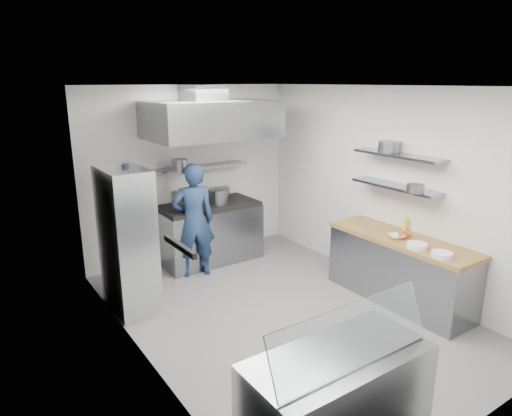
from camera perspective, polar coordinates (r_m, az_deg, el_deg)
floor at (r=5.99m, az=3.31°, el=-12.90°), size 5.00×5.00×0.00m
ceiling at (r=5.26m, az=3.80°, el=14.96°), size 5.00×5.00×0.00m
wall_back at (r=7.54m, az=-8.17°, el=4.32°), size 3.60×2.80×0.02m
wall_front at (r=3.91m, az=26.73°, el=-8.04°), size 3.60×2.80×0.02m
wall_left at (r=4.63m, az=-14.42°, el=-3.25°), size 2.80×5.00×0.02m
wall_right at (r=6.69m, az=15.86°, el=2.43°), size 2.80×5.00×0.02m
gas_range at (r=7.48m, az=-5.84°, el=-3.22°), size 1.60×0.80×0.90m
cooktop at (r=7.34m, az=-5.94°, el=0.32°), size 1.57×0.78×0.06m
stock_pot_left at (r=7.45m, az=-9.24°, el=1.47°), size 0.27×0.27×0.20m
stock_pot_mid at (r=7.28m, az=-4.76°, el=1.43°), size 0.32×0.32×0.24m
stock_pot_right at (r=7.80m, az=-4.28°, el=2.11°), size 0.27×0.27×0.16m
over_range_shelf at (r=7.42m, az=-6.96°, el=5.13°), size 1.60×0.30×0.04m
shelf_pot_a at (r=7.00m, az=-9.49°, el=5.31°), size 0.25×0.25×0.18m
extractor_hood at (r=6.95m, az=-5.56°, el=10.96°), size 1.90×1.15×0.55m
hood_duct at (r=7.13m, az=-6.54°, el=14.10°), size 0.55×0.55×0.24m
red_firebox at (r=7.03m, az=-17.12°, el=3.13°), size 0.22×0.10×0.26m
chef at (r=6.82m, az=-7.82°, el=-1.54°), size 0.71×0.56×1.73m
wire_rack at (r=5.98m, az=-15.81°, el=-3.86°), size 0.50×0.90×1.85m
rack_bin_a at (r=5.76m, az=-14.78°, el=-5.85°), size 0.14×0.18×0.16m
rack_bin_b at (r=5.94m, az=-16.33°, el=-0.22°), size 0.15×0.19×0.17m
rack_jar at (r=5.75m, az=-15.93°, el=4.43°), size 0.10×0.10×0.18m
knife_strip at (r=3.80m, az=-9.50°, el=-4.75°), size 0.04×0.55×0.05m
prep_counter_base at (r=6.39m, az=17.45°, el=-7.58°), size 0.62×2.00×0.84m
prep_counter_top at (r=6.23m, az=17.79°, el=-3.77°), size 0.65×2.04×0.06m
plate_stack_a at (r=5.68m, az=22.19°, el=-5.43°), size 0.24×0.24×0.06m
plate_stack_b at (r=5.87m, az=19.49°, el=-4.48°), size 0.25×0.25×0.06m
copper_pan at (r=6.23m, az=18.02°, el=-3.21°), size 0.15×0.15×0.06m
squeeze_bottle at (r=6.49m, az=18.16°, el=-1.91°), size 0.06×0.06×0.18m
mixing_bowl at (r=6.15m, az=17.14°, el=-3.43°), size 0.26×0.26×0.05m
wall_shelf_lower at (r=6.36m, az=17.05°, el=2.60°), size 0.30×1.30×0.04m
wall_shelf_upper at (r=6.28m, az=17.35°, el=6.33°), size 0.30×1.30×0.04m
shelf_pot_c at (r=6.00m, az=19.29°, el=2.34°), size 0.22×0.22×0.10m
shelf_pot_d at (r=6.41m, az=16.28°, el=7.40°), size 0.28×0.28×0.14m
display_case at (r=3.94m, az=10.05°, el=-22.77°), size 1.50×0.70×0.85m
display_glass at (r=3.51m, az=11.97°, el=-15.39°), size 1.47×0.19×0.42m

